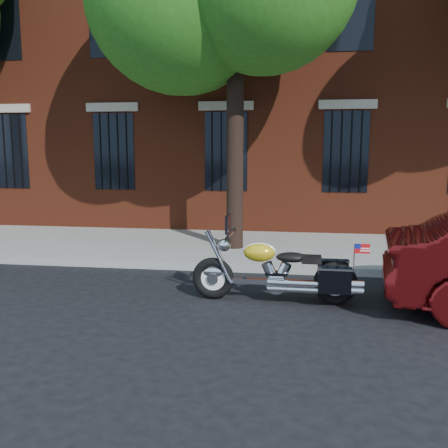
# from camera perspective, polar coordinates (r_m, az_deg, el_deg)

# --- Properties ---
(ground) EXTENTS (120.00, 120.00, 0.00)m
(ground) POSITION_cam_1_polar(r_m,az_deg,el_deg) (8.27, -4.76, -7.57)
(ground) COLOR black
(ground) RESTS_ON ground
(curb) EXTENTS (40.00, 0.16, 0.15)m
(curb) POSITION_cam_1_polar(r_m,az_deg,el_deg) (9.55, -2.89, -4.84)
(curb) COLOR gray
(curb) RESTS_ON ground
(sidewalk) EXTENTS (40.00, 3.60, 0.15)m
(sidewalk) POSITION_cam_1_polar(r_m,az_deg,el_deg) (11.35, -1.05, -2.62)
(sidewalk) COLOR gray
(sidewalk) RESTS_ON ground
(building) EXTENTS (26.00, 10.08, 12.00)m
(building) POSITION_cam_1_polar(r_m,az_deg,el_deg) (18.24, 2.60, 20.43)
(building) COLOR maroon
(building) RESTS_ON ground
(motorcycle) EXTENTS (2.60, 0.76, 1.31)m
(motorcycle) POSITION_cam_1_polar(r_m,az_deg,el_deg) (7.57, 6.64, -5.65)
(motorcycle) COLOR black
(motorcycle) RESTS_ON ground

